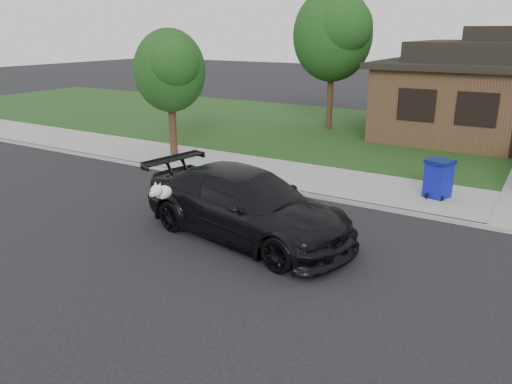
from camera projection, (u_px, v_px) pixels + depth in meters
The scene contains 8 objects.
ground at pixel (283, 247), 11.13m from camera, with size 120.00×120.00×0.00m, color black.
sidewalk at pixel (360, 187), 15.18m from camera, with size 60.00×3.00×0.12m, color gray.
curb at pixel (342, 201), 13.96m from camera, with size 60.00×0.12×0.12m, color gray.
lawn at pixel (424, 140), 21.69m from camera, with size 60.00×13.00×0.13m, color #193814.
sedan at pixel (246, 205), 11.45m from camera, with size 5.73×3.12×1.57m.
recycling_bin at pixel (438, 178), 13.94m from camera, with size 0.82×0.82×1.07m.
tree_0 at pixel (335, 34), 22.37m from camera, with size 3.78×3.60×6.34m.
tree_2 at pixel (171, 70), 17.92m from camera, with size 2.73×2.60×4.59m.
Camera 1 is at (4.77, -9.05, 4.59)m, focal length 35.00 mm.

